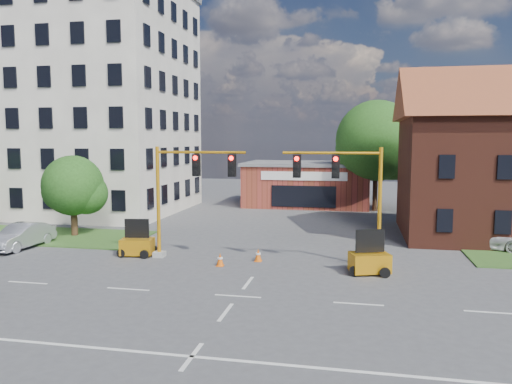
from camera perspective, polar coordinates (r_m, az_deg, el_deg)
ground at (r=21.54m, az=-2.09°, el=-11.81°), size 120.00×120.00×0.00m
lane_markings at (r=18.80m, az=-4.30°, el=-14.53°), size 60.00×36.00×0.01m
office_block at (r=48.78m, az=-19.47°, el=10.09°), size 18.40×15.40×20.60m
brick_shop at (r=50.33m, az=5.93°, el=0.98°), size 12.40×8.40×4.30m
tree_large at (r=47.04m, az=14.04°, el=5.39°), size 7.73×7.36×10.14m
tree_nw_front at (r=35.89m, az=-19.84°, el=0.47°), size 4.28×4.07×5.52m
signal_mast_west at (r=27.63m, az=-7.99°, el=0.42°), size 5.30×0.60×6.20m
signal_mast_east at (r=26.06m, az=10.38°, el=0.04°), size 5.30×0.60×6.20m
trailer_west at (r=29.28m, az=-13.41°, el=-5.88°), size 1.93×1.43×2.02m
trailer_east at (r=25.39m, az=12.85°, el=-7.65°), size 2.14×1.75×2.11m
cone_a at (r=27.26m, az=0.25°, el=-7.23°), size 0.40×0.40×0.70m
cone_b at (r=26.35m, az=-4.13°, el=-7.72°), size 0.40×0.40×0.70m
cone_c at (r=25.50m, az=14.24°, el=-8.36°), size 0.40×0.40×0.70m
cone_d at (r=28.64m, az=11.59°, el=-6.71°), size 0.40×0.40×0.70m
pickup_white at (r=33.47m, az=25.00°, el=-4.72°), size 5.33×3.68×1.35m
sedan_silver_front at (r=33.54m, az=-25.22°, el=-4.58°), size 1.89×4.65×1.50m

